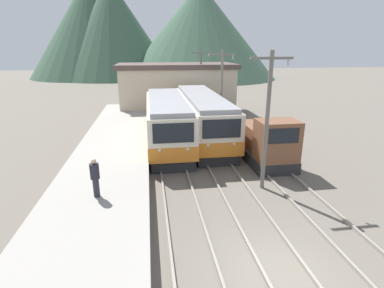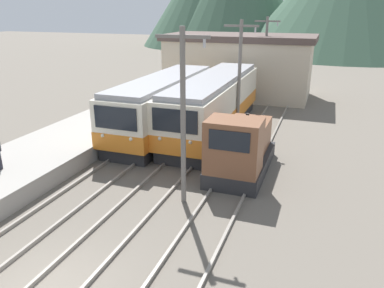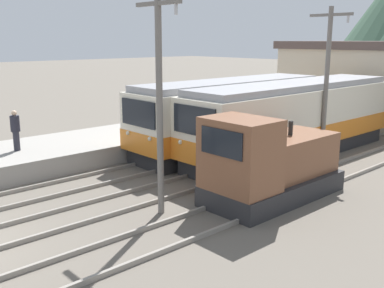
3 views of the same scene
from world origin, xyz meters
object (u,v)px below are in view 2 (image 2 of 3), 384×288
Objects in this scene: catenary_mast_far at (240,74)px; catenary_mast_distant at (265,56)px; commuter_train_left at (164,107)px; shunting_locomotive at (241,149)px; catenary_mast_mid at (183,112)px; commuter_train_center at (214,106)px.

catenary_mast_far and catenary_mast_distant have the same top height.
commuter_train_left is 4.97m from catenary_mast_far.
catenary_mast_mid is (-1.49, -3.49, 2.47)m from shunting_locomotive.
catenary_mast_mid is at bearing -61.29° from commuter_train_left.
catenary_mast_far is (4.31, 1.37, 2.07)m from commuter_train_left.
catenary_mast_distant is at bearing 90.00° from catenary_mast_mid.
catenary_mast_far is at bearing 90.00° from catenary_mast_mid.
commuter_train_center reaches higher than commuter_train_left.
catenary_mast_distant is (4.31, 10.60, 2.07)m from commuter_train_left.
catenary_mast_mid reaches higher than commuter_train_left.
commuter_train_center is at bearing 117.79° from shunting_locomotive.
catenary_mast_mid reaches higher than commuter_train_center.
shunting_locomotive is at bearing -75.44° from catenary_mast_far.
catenary_mast_distant reaches higher than commuter_train_center.
catenary_mast_far reaches higher than commuter_train_left.
commuter_train_center is at bearing -178.08° from catenary_mast_far.
catenary_mast_distant is at bearing 90.00° from catenary_mast_far.
shunting_locomotive is at bearing -62.21° from commuter_train_center.
catenary_mast_mid reaches higher than shunting_locomotive.
catenary_mast_mid is 9.23m from catenary_mast_far.
commuter_train_left is 3.09m from commuter_train_center.
commuter_train_center is at bearing 25.15° from commuter_train_left.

